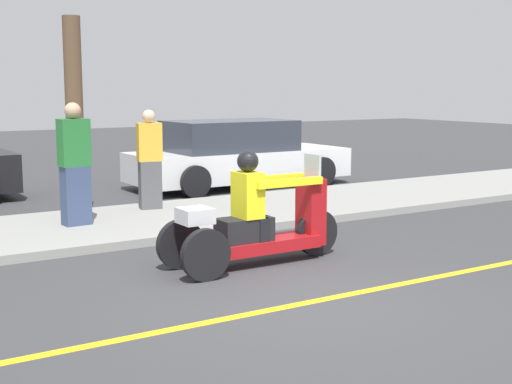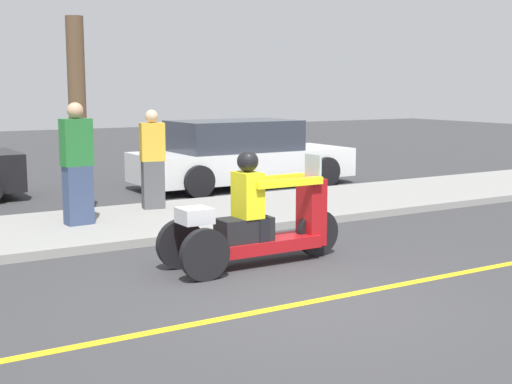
{
  "view_description": "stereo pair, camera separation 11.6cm",
  "coord_description": "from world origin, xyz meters",
  "px_view_note": "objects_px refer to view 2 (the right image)",
  "views": [
    {
      "loc": [
        -4.13,
        -5.61,
        2.17
      ],
      "look_at": [
        0.39,
        1.59,
        0.9
      ],
      "focal_mm": 50.0,
      "sensor_mm": 36.0,
      "label": 1
    },
    {
      "loc": [
        -4.03,
        -5.68,
        2.17
      ],
      "look_at": [
        0.39,
        1.59,
        0.9
      ],
      "focal_mm": 50.0,
      "sensor_mm": 36.0,
      "label": 2
    }
  ],
  "objects_px": {
    "spectator_by_tree": "(153,161)",
    "spectator_near_curb": "(77,166)",
    "motorcycle_trike": "(256,224)",
    "parked_car_lot_far": "(241,155)",
    "tree_trunk": "(78,116)"
  },
  "relations": [
    {
      "from": "spectator_near_curb",
      "to": "spectator_by_tree",
      "type": "height_order",
      "value": "spectator_near_curb"
    },
    {
      "from": "motorcycle_trike",
      "to": "spectator_by_tree",
      "type": "bearing_deg",
      "value": 85.94
    },
    {
      "from": "motorcycle_trike",
      "to": "spectator_by_tree",
      "type": "height_order",
      "value": "spectator_by_tree"
    },
    {
      "from": "spectator_near_curb",
      "to": "spectator_by_tree",
      "type": "distance_m",
      "value": 1.68
    },
    {
      "from": "spectator_by_tree",
      "to": "tree_trunk",
      "type": "xyz_separation_m",
      "value": [
        -1.19,
        0.19,
        0.77
      ]
    },
    {
      "from": "spectator_near_curb",
      "to": "tree_trunk",
      "type": "relative_size",
      "value": 0.58
    },
    {
      "from": "spectator_by_tree",
      "to": "motorcycle_trike",
      "type": "bearing_deg",
      "value": -94.06
    },
    {
      "from": "spectator_near_curb",
      "to": "spectator_by_tree",
      "type": "relative_size",
      "value": 1.09
    },
    {
      "from": "parked_car_lot_far",
      "to": "tree_trunk",
      "type": "bearing_deg",
      "value": -154.04
    },
    {
      "from": "motorcycle_trike",
      "to": "parked_car_lot_far",
      "type": "xyz_separation_m",
      "value": [
        3.27,
        6.01,
        0.18
      ]
    },
    {
      "from": "spectator_by_tree",
      "to": "parked_car_lot_far",
      "type": "distance_m",
      "value": 3.74
    },
    {
      "from": "motorcycle_trike",
      "to": "spectator_by_tree",
      "type": "distance_m",
      "value": 3.81
    },
    {
      "from": "spectator_by_tree",
      "to": "spectator_near_curb",
      "type": "bearing_deg",
      "value": -154.45
    },
    {
      "from": "spectator_near_curb",
      "to": "motorcycle_trike",
      "type": "bearing_deg",
      "value": -67.91
    },
    {
      "from": "spectator_by_tree",
      "to": "parked_car_lot_far",
      "type": "height_order",
      "value": "spectator_by_tree"
    }
  ]
}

